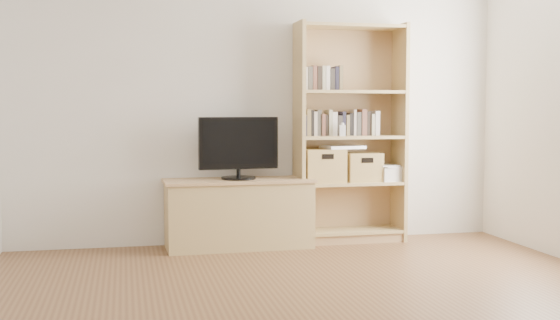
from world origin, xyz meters
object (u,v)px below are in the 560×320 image
object	(u,v)px
bookshelf	(350,133)
laptop	(342,147)
baby_monitor	(342,131)
basket_left	(322,166)
tv_stand	(239,215)
basket_right	(363,167)
television	(238,148)

from	to	relation	value
bookshelf	laptop	world-z (taller)	bookshelf
baby_monitor	basket_left	distance (m)	0.37
basket_left	laptop	distance (m)	0.25
tv_stand	baby_monitor	xyz separation A→B (m)	(0.93, -0.05, 0.74)
basket_left	laptop	bearing A→B (deg)	-3.27
tv_stand	basket_left	bearing A→B (deg)	2.50
tv_stand	baby_monitor	bearing A→B (deg)	-4.49
baby_monitor	laptop	distance (m)	0.19
tv_stand	basket_right	bearing A→B (deg)	1.44
bookshelf	basket_left	xyz separation A→B (m)	(-0.27, -0.01, -0.29)
television	baby_monitor	world-z (taller)	television
baby_monitor	bookshelf	bearing A→B (deg)	52.74
tv_stand	baby_monitor	world-z (taller)	baby_monitor
tv_stand	television	distance (m)	0.59
television	baby_monitor	xyz separation A→B (m)	(0.93, -0.05, 0.14)
baby_monitor	laptop	world-z (taller)	baby_monitor
television	basket_left	distance (m)	0.80
bookshelf	baby_monitor	size ratio (longest dim) A/B	20.13
basket_right	laptop	distance (m)	0.27
basket_right	laptop	size ratio (longest dim) A/B	0.89
tv_stand	basket_left	xyz separation A→B (m)	(0.78, 0.05, 0.42)
baby_monitor	basket_right	bearing A→B (deg)	32.08
tv_stand	basket_right	xyz separation A→B (m)	(1.17, 0.06, 0.40)
bookshelf	baby_monitor	distance (m)	0.16
baby_monitor	laptop	xyz separation A→B (m)	(0.03, 0.10, -0.15)
television	laptop	xyz separation A→B (m)	(0.97, 0.05, -0.01)
basket_left	basket_right	world-z (taller)	basket_left
bookshelf	tv_stand	bearing A→B (deg)	-177.32
bookshelf	television	xyz separation A→B (m)	(-1.04, -0.06, -0.12)
baby_monitor	television	bearing A→B (deg)	-176.07
baby_monitor	basket_right	size ratio (longest dim) A/B	0.31
television	basket_right	size ratio (longest dim) A/B	2.21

